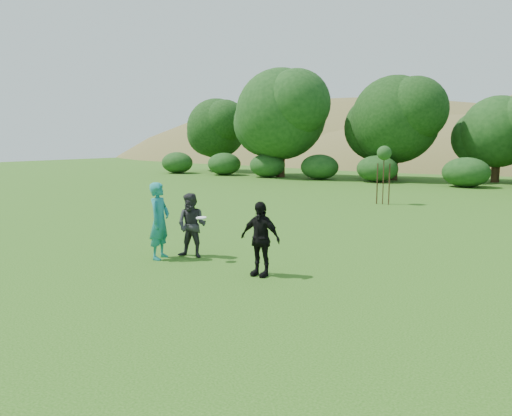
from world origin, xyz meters
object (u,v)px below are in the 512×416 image
(sapling, at_px, (384,155))
(player_black, at_px, (260,239))
(player_teal, at_px, (159,221))
(player_grey, at_px, (192,225))

(sapling, bearing_deg, player_black, -82.54)
(player_teal, xyz_separation_m, sapling, (1.27, 14.20, 1.40))
(player_grey, bearing_deg, player_teal, -152.13)
(player_black, distance_m, sapling, 14.38)
(player_grey, distance_m, player_black, 2.58)
(player_grey, xyz_separation_m, player_black, (2.51, -0.56, 0.01))
(player_black, height_order, sapling, sapling)
(player_teal, xyz_separation_m, player_grey, (0.61, 0.59, -0.15))
(player_teal, distance_m, player_grey, 0.86)
(player_teal, relative_size, sapling, 0.72)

